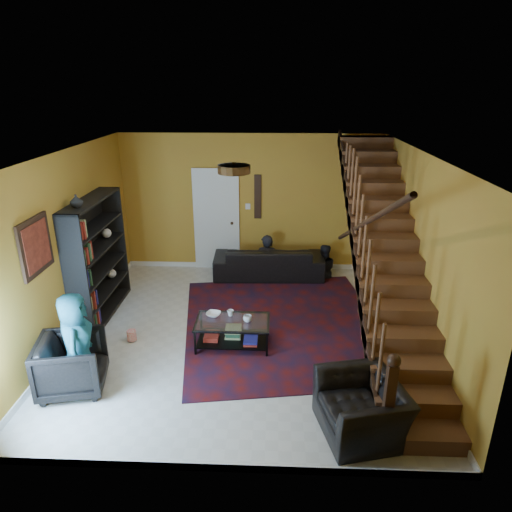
{
  "coord_description": "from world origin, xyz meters",
  "views": [
    {
      "loc": [
        0.5,
        -6.29,
        3.73
      ],
      "look_at": [
        0.21,
        0.4,
        1.16
      ],
      "focal_mm": 32.0,
      "sensor_mm": 36.0,
      "label": 1
    }
  ],
  "objects_px": {
    "coffee_table": "(233,332)",
    "armchair_right": "(361,408)",
    "armchair_left": "(72,364)",
    "bookshelf": "(98,260)",
    "sofa": "(269,261)"
  },
  "relations": [
    {
      "from": "armchair_right",
      "to": "coffee_table",
      "type": "height_order",
      "value": "armchair_right"
    },
    {
      "from": "bookshelf",
      "to": "sofa",
      "type": "relative_size",
      "value": 0.91
    },
    {
      "from": "coffee_table",
      "to": "armchair_right",
      "type": "bearing_deg",
      "value": -47.17
    },
    {
      "from": "bookshelf",
      "to": "armchair_right",
      "type": "height_order",
      "value": "bookshelf"
    },
    {
      "from": "sofa",
      "to": "armchair_left",
      "type": "relative_size",
      "value": 2.74
    },
    {
      "from": "armchair_right",
      "to": "sofa",
      "type": "bearing_deg",
      "value": -179.37
    },
    {
      "from": "bookshelf",
      "to": "coffee_table",
      "type": "height_order",
      "value": "bookshelf"
    },
    {
      "from": "sofa",
      "to": "coffee_table",
      "type": "height_order",
      "value": "sofa"
    },
    {
      "from": "sofa",
      "to": "armchair_left",
      "type": "height_order",
      "value": "armchair_left"
    },
    {
      "from": "sofa",
      "to": "armchair_left",
      "type": "xyz_separation_m",
      "value": [
        -2.44,
        -3.77,
        0.04
      ]
    },
    {
      "from": "armchair_left",
      "to": "armchair_right",
      "type": "relative_size",
      "value": 0.83
    },
    {
      "from": "coffee_table",
      "to": "armchair_left",
      "type": "bearing_deg",
      "value": -150.26
    },
    {
      "from": "sofa",
      "to": "coffee_table",
      "type": "relative_size",
      "value": 2.0
    },
    {
      "from": "armchair_left",
      "to": "coffee_table",
      "type": "distance_m",
      "value": 2.25
    },
    {
      "from": "bookshelf",
      "to": "armchair_right",
      "type": "relative_size",
      "value": 2.07
    }
  ]
}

